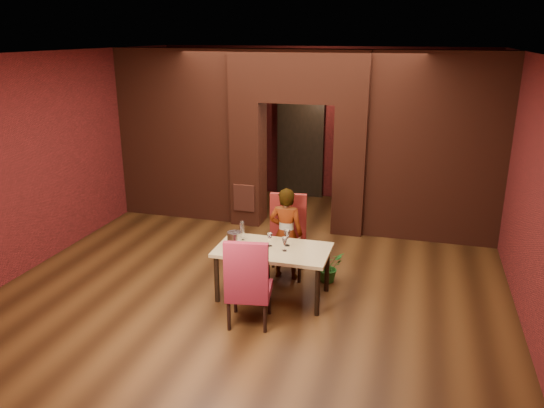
{
  "coord_description": "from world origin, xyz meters",
  "views": [
    {
      "loc": [
        2.1,
        -7.14,
        3.46
      ],
      "look_at": [
        0.07,
        0.0,
        1.06
      ],
      "focal_mm": 35.0,
      "sensor_mm": 36.0,
      "label": 1
    }
  ],
  "objects_px": {
    "person_seated": "(286,234)",
    "wine_glass_a": "(270,240)",
    "wine_glass_b": "(287,238)",
    "wine_bucket": "(234,240)",
    "dining_table": "(273,272)",
    "water_bottle": "(242,230)",
    "potted_plant": "(328,267)",
    "chair_far": "(286,237)",
    "chair_near": "(249,280)",
    "wine_glass_c": "(285,244)"
  },
  "relations": [
    {
      "from": "wine_glass_c",
      "to": "chair_near",
      "type": "bearing_deg",
      "value": -110.71
    },
    {
      "from": "dining_table",
      "to": "wine_glass_c",
      "type": "height_order",
      "value": "wine_glass_c"
    },
    {
      "from": "wine_glass_a",
      "to": "potted_plant",
      "type": "distance_m",
      "value": 1.1
    },
    {
      "from": "potted_plant",
      "to": "wine_glass_b",
      "type": "bearing_deg",
      "value": -132.88
    },
    {
      "from": "wine_glass_b",
      "to": "potted_plant",
      "type": "xyz_separation_m",
      "value": [
        0.49,
        0.53,
        -0.59
      ]
    },
    {
      "from": "dining_table",
      "to": "wine_glass_b",
      "type": "bearing_deg",
      "value": 41.62
    },
    {
      "from": "wine_glass_a",
      "to": "chair_far",
      "type": "bearing_deg",
      "value": 84.5
    },
    {
      "from": "wine_glass_c",
      "to": "person_seated",
      "type": "bearing_deg",
      "value": 102.92
    },
    {
      "from": "person_seated",
      "to": "wine_glass_a",
      "type": "bearing_deg",
      "value": 81.68
    },
    {
      "from": "chair_near",
      "to": "water_bottle",
      "type": "height_order",
      "value": "chair_near"
    },
    {
      "from": "wine_bucket",
      "to": "wine_glass_a",
      "type": "bearing_deg",
      "value": 25.54
    },
    {
      "from": "chair_far",
      "to": "wine_glass_c",
      "type": "xyz_separation_m",
      "value": [
        0.17,
        -0.75,
        0.21
      ]
    },
    {
      "from": "chair_far",
      "to": "dining_table",
      "type": "bearing_deg",
      "value": -96.64
    },
    {
      "from": "wine_bucket",
      "to": "person_seated",
      "type": "bearing_deg",
      "value": 56.62
    },
    {
      "from": "chair_near",
      "to": "water_bottle",
      "type": "bearing_deg",
      "value": -75.54
    },
    {
      "from": "chair_near",
      "to": "wine_glass_a",
      "type": "distance_m",
      "value": 0.83
    },
    {
      "from": "chair_near",
      "to": "wine_glass_b",
      "type": "bearing_deg",
      "value": -115.07
    },
    {
      "from": "wine_glass_a",
      "to": "potted_plant",
      "type": "bearing_deg",
      "value": 40.52
    },
    {
      "from": "person_seated",
      "to": "chair_near",
      "type": "bearing_deg",
      "value": 85.07
    },
    {
      "from": "person_seated",
      "to": "water_bottle",
      "type": "xyz_separation_m",
      "value": [
        -0.52,
        -0.44,
        0.16
      ]
    },
    {
      "from": "wine_glass_a",
      "to": "wine_glass_b",
      "type": "xyz_separation_m",
      "value": [
        0.22,
        0.08,
        0.02
      ]
    },
    {
      "from": "dining_table",
      "to": "water_bottle",
      "type": "relative_size",
      "value": 5.47
    },
    {
      "from": "potted_plant",
      "to": "person_seated",
      "type": "bearing_deg",
      "value": -176.69
    },
    {
      "from": "water_bottle",
      "to": "wine_glass_b",
      "type": "bearing_deg",
      "value": -4.01
    },
    {
      "from": "dining_table",
      "to": "wine_glass_a",
      "type": "relative_size",
      "value": 8.19
    },
    {
      "from": "chair_near",
      "to": "chair_far",
      "type": "bearing_deg",
      "value": -102.86
    },
    {
      "from": "wine_glass_a",
      "to": "wine_glass_c",
      "type": "distance_m",
      "value": 0.25
    },
    {
      "from": "dining_table",
      "to": "wine_glass_b",
      "type": "xyz_separation_m",
      "value": [
        0.16,
        0.14,
        0.47
      ]
    },
    {
      "from": "chair_far",
      "to": "potted_plant",
      "type": "distance_m",
      "value": 0.75
    },
    {
      "from": "wine_bucket",
      "to": "potted_plant",
      "type": "height_order",
      "value": "wine_bucket"
    },
    {
      "from": "person_seated",
      "to": "water_bottle",
      "type": "distance_m",
      "value": 0.7
    },
    {
      "from": "person_seated",
      "to": "wine_glass_a",
      "type": "xyz_separation_m",
      "value": [
        -0.08,
        -0.57,
        0.12
      ]
    },
    {
      "from": "wine_bucket",
      "to": "water_bottle",
      "type": "distance_m",
      "value": 0.33
    },
    {
      "from": "chair_far",
      "to": "potted_plant",
      "type": "bearing_deg",
      "value": -10.37
    },
    {
      "from": "wine_glass_a",
      "to": "wine_bucket",
      "type": "distance_m",
      "value": 0.48
    },
    {
      "from": "chair_near",
      "to": "wine_glass_c",
      "type": "relative_size",
      "value": 6.16
    },
    {
      "from": "wine_glass_c",
      "to": "potted_plant",
      "type": "xyz_separation_m",
      "value": [
        0.48,
        0.71,
        -0.58
      ]
    },
    {
      "from": "wine_glass_a",
      "to": "potted_plant",
      "type": "xyz_separation_m",
      "value": [
        0.71,
        0.61,
        -0.58
      ]
    },
    {
      "from": "person_seated",
      "to": "wine_bucket",
      "type": "distance_m",
      "value": 0.94
    },
    {
      "from": "chair_near",
      "to": "wine_glass_b",
      "type": "distance_m",
      "value": 0.95
    },
    {
      "from": "wine_glass_b",
      "to": "wine_glass_c",
      "type": "distance_m",
      "value": 0.18
    },
    {
      "from": "wine_glass_b",
      "to": "wine_bucket",
      "type": "distance_m",
      "value": 0.71
    },
    {
      "from": "dining_table",
      "to": "wine_bucket",
      "type": "bearing_deg",
      "value": -163.92
    },
    {
      "from": "dining_table",
      "to": "chair_near",
      "type": "xyz_separation_m",
      "value": [
        -0.09,
        -0.74,
        0.22
      ]
    },
    {
      "from": "person_seated",
      "to": "wine_glass_b",
      "type": "bearing_deg",
      "value": 105.56
    },
    {
      "from": "chair_near",
      "to": "potted_plant",
      "type": "distance_m",
      "value": 1.63
    },
    {
      "from": "dining_table",
      "to": "wine_glass_b",
      "type": "relative_size",
      "value": 6.77
    },
    {
      "from": "person_seated",
      "to": "dining_table",
      "type": "bearing_deg",
      "value": 88.15
    },
    {
      "from": "person_seated",
      "to": "wine_glass_b",
      "type": "relative_size",
      "value": 6.15
    },
    {
      "from": "wine_glass_a",
      "to": "potted_plant",
      "type": "height_order",
      "value": "wine_glass_a"
    }
  ]
}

